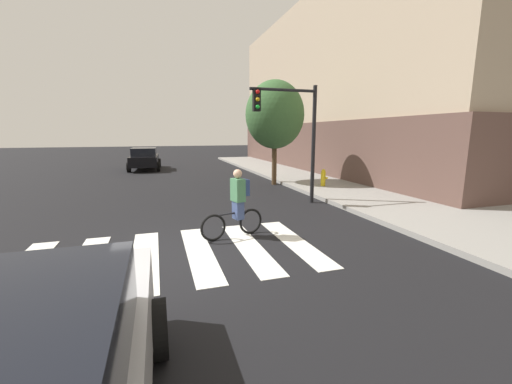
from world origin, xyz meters
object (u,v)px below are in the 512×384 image
(cyclist, at_px, (237,204))
(street_tree_near, at_px, (275,115))
(fire_hydrant, at_px, (323,178))
(traffic_light_near, at_px, (293,124))
(sedan_mid, at_px, (145,158))

(cyclist, xyz_separation_m, street_tree_near, (3.78, 7.39, 2.58))
(cyclist, relative_size, street_tree_near, 0.33)
(cyclist, height_order, street_tree_near, street_tree_near)
(fire_hydrant, bearing_deg, traffic_light_near, -137.45)
(sedan_mid, distance_m, traffic_light_near, 14.57)
(cyclist, height_order, fire_hydrant, cyclist)
(street_tree_near, bearing_deg, traffic_light_near, -102.67)
(fire_hydrant, distance_m, street_tree_near, 3.86)
(sedan_mid, bearing_deg, street_tree_near, -54.53)
(street_tree_near, bearing_deg, sedan_mid, 125.47)
(sedan_mid, height_order, fire_hydrant, sedan_mid)
(traffic_light_near, relative_size, street_tree_near, 0.83)
(cyclist, xyz_separation_m, fire_hydrant, (5.47, 5.46, -0.31))
(traffic_light_near, bearing_deg, sedan_mid, 112.04)
(cyclist, xyz_separation_m, traffic_light_near, (2.79, 3.00, 2.02))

